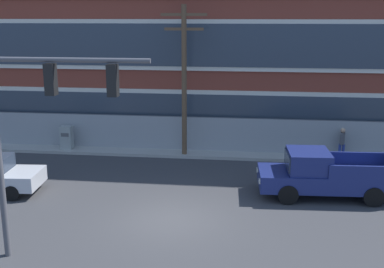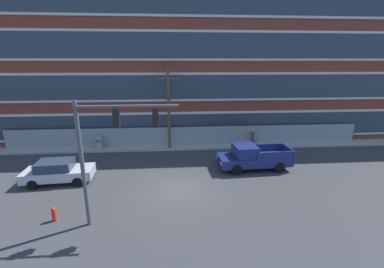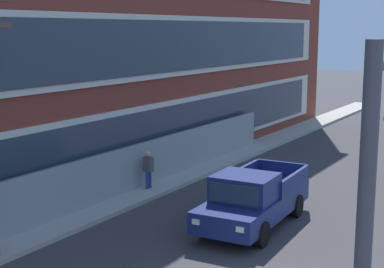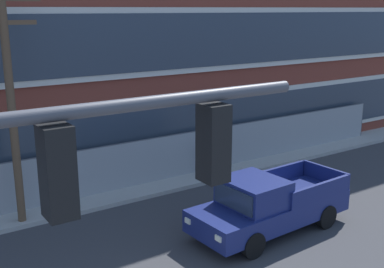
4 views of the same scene
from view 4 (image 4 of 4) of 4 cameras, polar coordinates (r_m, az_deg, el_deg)
The scene contains 5 objects.
sidewalk_building_side at distance 17.97m, azimuth -17.96°, elevation -8.93°, with size 80.00×1.71×0.16m, color #9E9B93.
chain_link_fence at distance 18.24m, azimuth -15.11°, elevation -5.18°, with size 34.18×0.06×2.01m.
pickup_truck_navy at distance 15.79m, azimuth 8.97°, elevation -8.32°, with size 5.67×2.36×1.94m.
utility_pole_near_corner at distance 16.16m, azimuth -20.71°, elevation 4.06°, with size 2.31×0.26×7.84m.
pedestrian_near_cabinet at distance 20.73m, azimuth 2.25°, elevation -2.40°, with size 0.32×0.44×1.69m.
Camera 4 is at (-4.14, -7.48, 7.04)m, focal length 45.00 mm.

